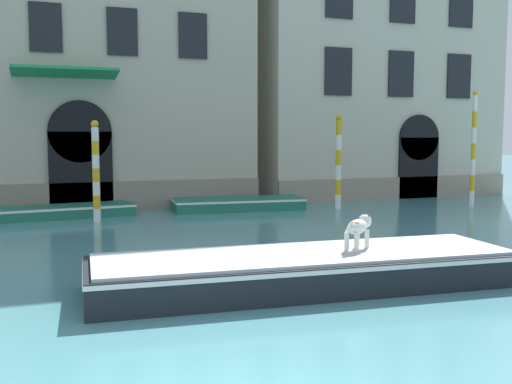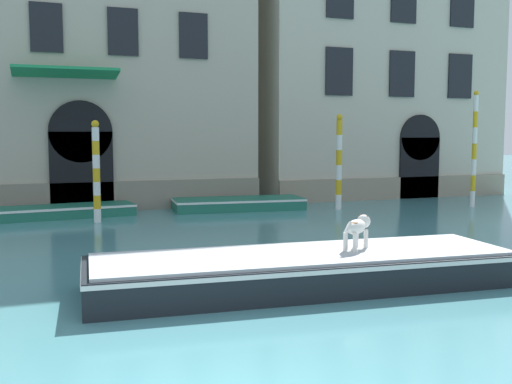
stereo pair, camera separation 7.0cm
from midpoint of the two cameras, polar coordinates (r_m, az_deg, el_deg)
name	(u,v)px [view 2 (the right image)]	position (r m, az deg, el deg)	size (l,w,h in m)	color
palazzo_left	(79,8)	(26.64, -16.43, 16.45)	(13.48, 7.40, 16.16)	#B2A893
palazzo_right	(368,35)	(30.63, 10.66, 14.49)	(11.73, 6.13, 15.48)	#BCB29E
boat_foreground	(305,269)	(11.59, 4.82, -7.29)	(8.38, 2.93, 0.67)	black
dog_on_deck	(357,227)	(11.94, 9.81, -3.31)	(0.85, 0.68, 0.67)	silver
boat_moored_near_palazzo	(54,212)	(22.04, -18.58, -1.78)	(5.62, 2.03, 0.42)	#1E6651
boat_moored_far	(238,204)	(23.16, -1.59, -1.10)	(5.14, 2.25, 0.45)	#1E6651
mooring_pole_0	(339,162)	(23.32, 7.99, 2.88)	(0.24, 0.24, 3.68)	white
mooring_pole_1	(474,149)	(25.51, 20.15, 3.89)	(0.20, 0.20, 4.63)	white
mooring_pole_2	(96,171)	(20.41, -14.87, 1.95)	(0.25, 0.25, 3.38)	white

